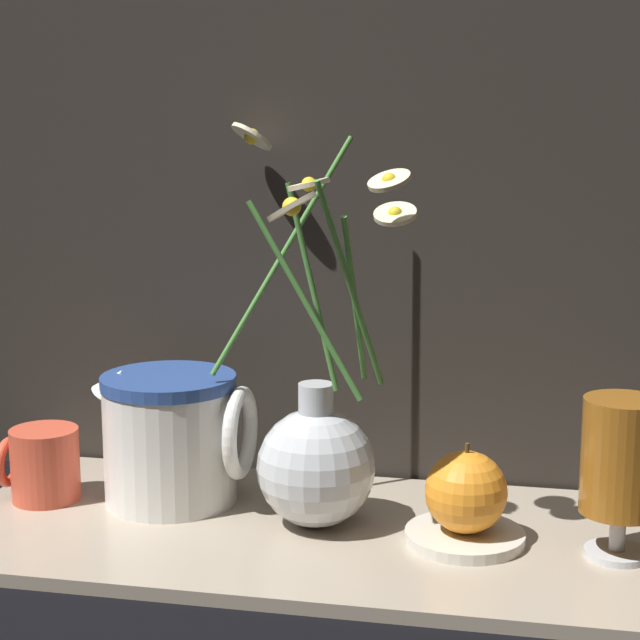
{
  "coord_description": "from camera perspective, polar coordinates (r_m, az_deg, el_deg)",
  "views": [
    {
      "loc": [
        0.18,
        -0.9,
        0.38
      ],
      "look_at": [
        -0.0,
        0.0,
        0.2
      ],
      "focal_mm": 60.0,
      "sensor_mm": 36.0,
      "label": 1
    }
  ],
  "objects": [
    {
      "name": "ground_plane",
      "position": [
        0.99,
        0.14,
        -11.68
      ],
      "size": [
        6.0,
        6.0,
        0.0
      ],
      "primitive_type": "plane",
      "color": "black"
    },
    {
      "name": "saucer_plate",
      "position": [
        0.97,
        7.73,
        -11.37
      ],
      "size": [
        0.11,
        0.11,
        0.01
      ],
      "color": "silver",
      "rests_on": "shelf"
    },
    {
      "name": "ceramic_pitcher",
      "position": [
        1.04,
        -7.89,
        -5.96
      ],
      "size": [
        0.15,
        0.13,
        0.14
      ],
      "color": "white",
      "rests_on": "shelf"
    },
    {
      "name": "yellow_mug",
      "position": [
        1.08,
        -14.58,
        -7.45
      ],
      "size": [
        0.08,
        0.07,
        0.07
      ],
      "color": "#DB5138",
      "rests_on": "shelf"
    },
    {
      "name": "shelf",
      "position": [
        0.99,
        0.14,
        -11.36
      ],
      "size": [
        0.68,
        0.3,
        0.01
      ],
      "color": "tan",
      "rests_on": "ground_plane"
    },
    {
      "name": "tea_glass",
      "position": [
        0.94,
        15.78,
        -7.24
      ],
      "size": [
        0.07,
        0.07,
        0.14
      ],
      "color": "silver",
      "rests_on": "shelf"
    },
    {
      "name": "vase_with_flowers",
      "position": [
        0.98,
        -0.21,
        -7.15
      ],
      "size": [
        0.21,
        0.26,
        0.36
      ],
      "color": "silver",
      "rests_on": "shelf"
    },
    {
      "name": "orange_fruit",
      "position": [
        0.95,
        7.79,
        -9.07
      ],
      "size": [
        0.07,
        0.07,
        0.08
      ],
      "color": "orange",
      "rests_on": "saucer_plate"
    }
  ]
}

